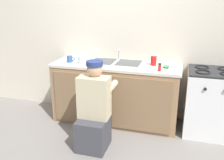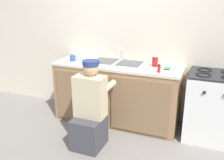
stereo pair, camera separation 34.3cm
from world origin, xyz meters
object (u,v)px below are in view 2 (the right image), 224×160
(stove_range, at_px, (212,107))
(soda_cup_red, at_px, (155,61))
(plumber_person, at_px, (90,112))
(sink_double_basin, at_px, (117,63))
(water_glass, at_px, (82,59))
(coffee_mug, at_px, (73,58))
(spice_bottle_red, at_px, (159,69))
(cell_phone, at_px, (167,68))

(stove_range, distance_m, soda_cup_red, 0.96)
(plumber_person, bearing_deg, sink_double_basin, 84.61)
(sink_double_basin, height_order, water_glass, sink_double_basin)
(coffee_mug, bearing_deg, stove_range, 2.21)
(sink_double_basin, bearing_deg, water_glass, -167.38)
(water_glass, bearing_deg, sink_double_basin, 12.62)
(spice_bottle_red, bearing_deg, stove_range, 14.90)
(sink_double_basin, relative_size, soda_cup_red, 5.26)
(cell_phone, bearing_deg, stove_range, -2.80)
(sink_double_basin, xyz_separation_m, plumber_person, (-0.07, -0.76, -0.45))
(sink_double_basin, xyz_separation_m, stove_range, (1.33, -0.00, -0.46))
(spice_bottle_red, bearing_deg, sink_double_basin, 163.90)
(sink_double_basin, distance_m, stove_range, 1.41)
(soda_cup_red, relative_size, cell_phone, 1.09)
(sink_double_basin, xyz_separation_m, spice_bottle_red, (0.64, -0.19, 0.03))
(stove_range, bearing_deg, plumber_person, -151.65)
(spice_bottle_red, relative_size, water_glass, 1.05)
(stove_range, relative_size, plumber_person, 0.83)
(plumber_person, xyz_separation_m, water_glass, (-0.43, 0.65, 0.48))
(water_glass, bearing_deg, plumber_person, -56.12)
(sink_double_basin, distance_m, water_glass, 0.52)
(stove_range, bearing_deg, soda_cup_red, 173.99)
(coffee_mug, bearing_deg, sink_double_basin, 6.66)
(sink_double_basin, bearing_deg, stove_range, -0.09)
(cell_phone, bearing_deg, water_glass, -173.37)
(stove_range, xyz_separation_m, soda_cup_red, (-0.80, 0.08, 0.52))
(cell_phone, height_order, water_glass, water_glass)
(plumber_person, bearing_deg, stove_range, 28.35)
(soda_cup_red, distance_m, water_glass, 1.06)
(plumber_person, distance_m, coffee_mug, 1.04)
(sink_double_basin, relative_size, spice_bottle_red, 7.62)
(plumber_person, distance_m, water_glass, 0.92)
(coffee_mug, bearing_deg, spice_bottle_red, -4.54)
(sink_double_basin, distance_m, plumber_person, 0.89)
(sink_double_basin, height_order, soda_cup_red, sink_double_basin)
(spice_bottle_red, bearing_deg, water_glass, 176.40)
(soda_cup_red, distance_m, cell_phone, 0.20)
(spice_bottle_red, height_order, water_glass, spice_bottle_red)
(sink_double_basin, relative_size, plumber_person, 0.72)
(coffee_mug, relative_size, water_glass, 1.26)
(plumber_person, relative_size, coffee_mug, 8.76)
(plumber_person, height_order, coffee_mug, plumber_person)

